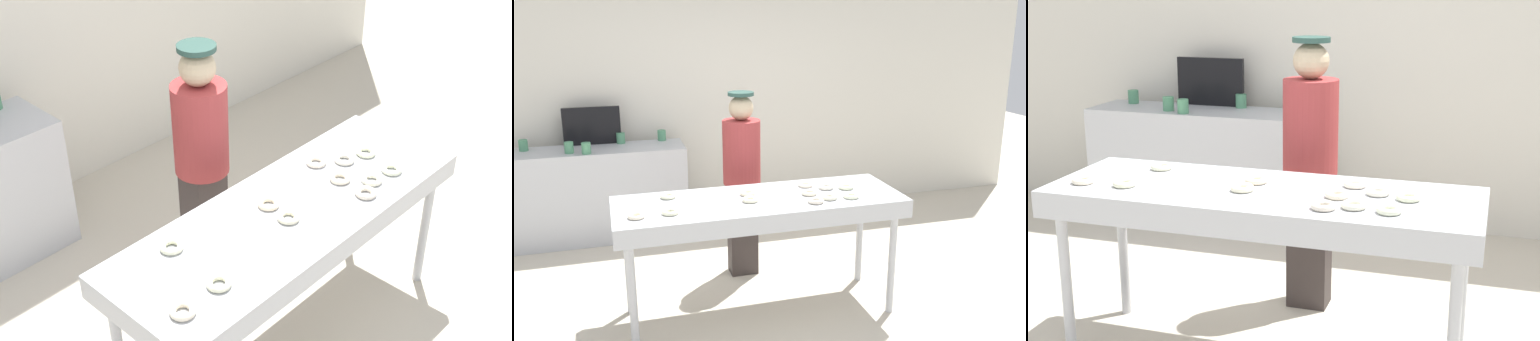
{
  "view_description": "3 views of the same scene",
  "coord_description": "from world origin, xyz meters",
  "views": [
    {
      "loc": [
        -2.27,
        -1.87,
        3.05
      ],
      "look_at": [
        0.07,
        0.32,
        1.0
      ],
      "focal_mm": 48.72,
      "sensor_mm": 36.0,
      "label": 1
    },
    {
      "loc": [
        -1.07,
        -3.84,
        2.27
      ],
      "look_at": [
        0.2,
        0.39,
        1.03
      ],
      "focal_mm": 39.81,
      "sensor_mm": 36.0,
      "label": 2
    },
    {
      "loc": [
        1.09,
        -3.15,
        1.92
      ],
      "look_at": [
        0.01,
        0.33,
        0.95
      ],
      "focal_mm": 49.68,
      "sensor_mm": 36.0,
      "label": 3
    }
  ],
  "objects": [
    {
      "name": "ground_plane",
      "position": [
        0.0,
        0.0,
        0.0
      ],
      "size": [
        16.0,
        16.0,
        0.0
      ],
      "primitive_type": "plane",
      "color": "beige"
    },
    {
      "name": "back_wall",
      "position": [
        0.0,
        2.39,
        1.65
      ],
      "size": [
        8.0,
        0.12,
        3.29
      ],
      "primitive_type": "cube",
      "color": "silver",
      "rests_on": "ground"
    },
    {
      "name": "fryer_conveyor",
      "position": [
        0.0,
        0.0,
        0.86
      ],
      "size": [
        2.14,
        0.73,
        0.94
      ],
      "color": "#B7BABF",
      "rests_on": "ground"
    },
    {
      "name": "sugar_donut_0",
      "position": [
        -0.68,
        -0.15,
        0.95
      ],
      "size": [
        0.16,
        0.16,
        0.03
      ],
      "primitive_type": "torus",
      "rotation": [
        0.0,
        0.0,
        2.23
      ],
      "color": "#F5F4CA",
      "rests_on": "fryer_conveyor"
    },
    {
      "name": "sugar_donut_1",
      "position": [
        -0.09,
        -0.05,
        0.95
      ],
      "size": [
        0.16,
        0.16,
        0.03
      ],
      "primitive_type": "torus",
      "rotation": [
        0.0,
        0.0,
        0.69
      ],
      "color": "#F9F1C9",
      "rests_on": "fryer_conveyor"
    },
    {
      "name": "sugar_donut_2",
      "position": [
        -0.07,
        0.1,
        0.95
      ],
      "size": [
        0.16,
        0.16,
        0.03
      ],
      "primitive_type": "torus",
      "rotation": [
        0.0,
        0.0,
        0.44
      ],
      "color": "#FEE9C3",
      "rests_on": "fryer_conveyor"
    },
    {
      "name": "sugar_donut_3",
      "position": [
        0.71,
        0.03,
        0.95
      ],
      "size": [
        0.16,
        0.16,
        0.03
      ],
      "primitive_type": "torus",
      "rotation": [
        0.0,
        0.0,
        0.65
      ],
      "color": "#EEF3C8",
      "rests_on": "fryer_conveyor"
    },
    {
      "name": "sugar_donut_4",
      "position": [
        0.38,
        -0.03,
        0.95
      ],
      "size": [
        0.15,
        0.15,
        0.03
      ],
      "primitive_type": "torus",
      "rotation": [
        0.0,
        0.0,
        1.19
      ],
      "color": "#F8E8C8",
      "rests_on": "fryer_conveyor"
    },
    {
      "name": "sugar_donut_5",
      "position": [
        -0.65,
        0.2,
        0.95
      ],
      "size": [
        0.16,
        0.16,
        0.03
      ],
      "primitive_type": "torus",
      "rotation": [
        0.0,
        0.0,
        2.23
      ],
      "color": "#F2F1C9",
      "rests_on": "fryer_conveyor"
    },
    {
      "name": "sugar_donut_6",
      "position": [
        0.36,
        -0.21,
        0.95
      ],
      "size": [
        0.14,
        0.14,
        0.03
      ],
      "primitive_type": "torus",
      "rotation": [
        0.0,
        0.0,
        2.95
      ],
      "color": "#F0E1C8",
      "rests_on": "fryer_conveyor"
    },
    {
      "name": "sugar_donut_7",
      "position": [
        0.65,
        -0.18,
        0.95
      ],
      "size": [
        0.15,
        0.15,
        0.03
      ],
      "primitive_type": "torus",
      "rotation": [
        0.0,
        0.0,
        2.84
      ],
      "color": "#EEF1CB",
      "rests_on": "fryer_conveyor"
    },
    {
      "name": "sugar_donut_8",
      "position": [
        0.42,
        0.18,
        0.95
      ],
      "size": [
        0.16,
        0.16,
        0.03
      ],
      "primitive_type": "torus",
      "rotation": [
        0.0,
        0.0,
        0.7
      ],
      "color": "white",
      "rests_on": "fryer_conveyor"
    },
    {
      "name": "sugar_donut_9",
      "position": [
        0.56,
        0.08,
        0.95
      ],
      "size": [
        0.13,
        0.13,
        0.03
      ],
      "primitive_type": "torus",
      "rotation": [
        0.0,
        0.0,
        1.72
      ],
      "color": "white",
      "rests_on": "fryer_conveyor"
    },
    {
      "name": "sugar_donut_10",
      "position": [
        0.49,
        -0.16,
        0.95
      ],
      "size": [
        0.16,
        0.16,
        0.03
      ],
      "primitive_type": "torus",
      "rotation": [
        0.0,
        0.0,
        2.23
      ],
      "color": "#EEE9CB",
      "rests_on": "fryer_conveyor"
    },
    {
      "name": "sugar_donut_11",
      "position": [
        -0.9,
        -0.16,
        0.95
      ],
      "size": [
        0.13,
        0.13,
        0.03
      ],
      "primitive_type": "torus",
      "rotation": [
        0.0,
        0.0,
        1.71
      ],
      "color": "#FDEDCC",
      "rests_on": "fryer_conveyor"
    },
    {
      "name": "worker_baker",
      "position": [
        0.04,
        0.73,
        0.91
      ],
      "size": [
        0.32,
        0.32,
        1.62
      ],
      "rotation": [
        0.0,
        0.0,
        3.43
      ],
      "color": "#342B29",
      "rests_on": "ground"
    },
    {
      "name": "prep_counter",
      "position": [
        -1.18,
        1.94,
        0.47
      ],
      "size": [
        1.79,
        0.53,
        0.94
      ],
      "primitive_type": "cube",
      "color": "#B7BABF",
      "rests_on": "ground"
    },
    {
      "name": "paper_cup_0",
      "position": [
        -0.48,
        2.13,
        1.0
      ],
      "size": [
        0.09,
        0.09,
        0.11
      ],
      "primitive_type": "cylinder",
      "color": "#4C8C66",
      "rests_on": "prep_counter"
    },
    {
      "name": "paper_cup_1",
      "position": [
        -0.9,
        2.11,
        1.0
      ],
      "size": [
        0.09,
        0.09,
        0.11
      ],
      "primitive_type": "cylinder",
      "color": "#4C8C66",
      "rests_on": "prep_counter"
    },
    {
      "name": "paper_cup_2",
      "position": [
        -1.84,
        2.05,
        1.0
      ],
      "size": [
        0.09,
        0.09,
        0.11
      ],
      "primitive_type": "cylinder",
      "color": "#4C8C66",
      "rests_on": "prep_counter"
    },
    {
      "name": "paper_cup_3",
      "position": [
        -1.24,
        1.74,
        1.0
      ],
      "size": [
        0.09,
        0.09,
        0.11
      ],
      "primitive_type": "cylinder",
      "color": "#4C8C66",
      "rests_on": "prep_counter"
    },
    {
      "name": "paper_cup_4",
      "position": [
        -1.4,
        1.82,
        1.0
      ],
      "size": [
        0.09,
        0.09,
        0.11
      ],
      "primitive_type": "cylinder",
      "color": "#4C8C66",
      "rests_on": "prep_counter"
    },
    {
      "name": "menu_display",
      "position": [
        -1.18,
        2.15,
        1.14
      ],
      "size": [
        0.57,
        0.04,
        0.39
      ],
      "primitive_type": "cube",
      "color": "black",
      "rests_on": "prep_counter"
    }
  ]
}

